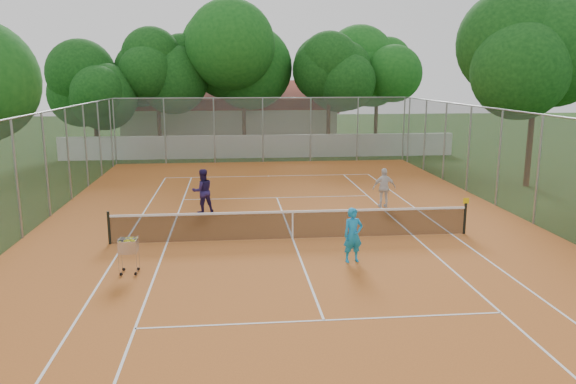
{
  "coord_description": "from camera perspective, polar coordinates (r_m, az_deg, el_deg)",
  "views": [
    {
      "loc": [
        -1.97,
        -17.87,
        5.37
      ],
      "look_at": [
        0.0,
        1.5,
        1.3
      ],
      "focal_mm": 35.0,
      "sensor_mm": 36.0,
      "label": 1
    }
  ],
  "objects": [
    {
      "name": "player_far_left",
      "position": [
        22.34,
        -8.67,
        0.11
      ],
      "size": [
        1.02,
        0.9,
        1.75
      ],
      "primitive_type": "imported",
      "rotation": [
        0.0,
        0.0,
        3.48
      ],
      "color": "#251A4F",
      "rests_on": "court_pad"
    },
    {
      "name": "ground",
      "position": [
        18.77,
        0.47,
        -4.82
      ],
      "size": [
        120.0,
        120.0,
        0.0
      ],
      "primitive_type": "plane",
      "color": "#18350E",
      "rests_on": "ground"
    },
    {
      "name": "perimeter_fence",
      "position": [
        18.3,
        0.48,
        1.19
      ],
      "size": [
        18.0,
        34.0,
        4.0
      ],
      "primitive_type": "cube",
      "color": "slate",
      "rests_on": "ground"
    },
    {
      "name": "tropical_trees",
      "position": [
        39.93,
        -3.04,
        11.25
      ],
      "size": [
        29.0,
        19.0,
        10.0
      ],
      "primitive_type": "cube",
      "color": "#0D3710",
      "rests_on": "ground"
    },
    {
      "name": "ball_hopper",
      "position": [
        16.01,
        -15.87,
        -6.17
      ],
      "size": [
        0.61,
        0.61,
        1.07
      ],
      "primitive_type": "cube",
      "rotation": [
        0.0,
        0.0,
        0.22
      ],
      "color": "#BCBCC3",
      "rests_on": "court_pad"
    },
    {
      "name": "tennis_net",
      "position": [
        18.63,
        0.47,
        -3.32
      ],
      "size": [
        11.88,
        0.1,
        0.98
      ],
      "primitive_type": "cube",
      "color": "black",
      "rests_on": "court_pad"
    },
    {
      "name": "court_lines",
      "position": [
        18.76,
        0.47,
        -4.75
      ],
      "size": [
        10.98,
        23.78,
        0.01
      ],
      "primitive_type": "cube",
      "color": "white",
      "rests_on": "court_pad"
    },
    {
      "name": "court_pad",
      "position": [
        18.76,
        0.47,
        -4.79
      ],
      "size": [
        18.0,
        34.0,
        0.02
      ],
      "primitive_type": "cube",
      "color": "#B35E22",
      "rests_on": "ground"
    },
    {
      "name": "boundary_wall",
      "position": [
        37.22,
        -2.74,
        4.66
      ],
      "size": [
        26.0,
        0.3,
        1.5
      ],
      "primitive_type": "cube",
      "color": "white",
      "rests_on": "ground"
    },
    {
      "name": "player_near",
      "position": [
        16.4,
        6.62,
        -4.37
      ],
      "size": [
        0.65,
        0.49,
        1.61
      ],
      "primitive_type": "imported",
      "rotation": [
        0.0,
        0.0,
        0.19
      ],
      "color": "#188ACC",
      "rests_on": "court_pad"
    },
    {
      "name": "clubhouse",
      "position": [
        46.98,
        -5.89,
        7.87
      ],
      "size": [
        16.4,
        9.0,
        4.4
      ],
      "primitive_type": "cube",
      "color": "beige",
      "rests_on": "ground"
    },
    {
      "name": "player_far_right",
      "position": [
        23.32,
        9.75,
        0.42
      ],
      "size": [
        0.96,
        0.4,
        1.63
      ],
      "primitive_type": "imported",
      "rotation": [
        0.0,
        0.0,
        3.14
      ],
      "color": "silver",
      "rests_on": "court_pad"
    }
  ]
}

